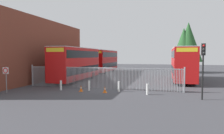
{
  "coord_description": "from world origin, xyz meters",
  "views": [
    {
      "loc": [
        6.21,
        -18.92,
        3.4
      ],
      "look_at": [
        0.0,
        4.0,
        2.0
      ],
      "focal_mm": 31.57,
      "sensor_mm": 36.0,
      "label": 1
    }
  ],
  "objects_px": {
    "bollard_near_left": "(61,85)",
    "bollard_far_right": "(147,89)",
    "speed_limit_sign_post": "(6,74)",
    "bollard_center_front": "(89,86)",
    "traffic_cone_by_gate": "(81,88)",
    "bollard_near_right": "(119,87)",
    "double_decker_bus_behind_fence_left": "(77,63)",
    "double_decker_bus_near_gate": "(182,63)",
    "traffic_light_kerbside": "(203,61)",
    "double_decker_bus_behind_fence_right": "(105,60)",
    "traffic_cone_mid_forecourt": "(105,90)"
  },
  "relations": [
    {
      "from": "bollard_near_right",
      "to": "traffic_light_kerbside",
      "type": "bearing_deg",
      "value": -13.17
    },
    {
      "from": "double_decker_bus_behind_fence_left",
      "to": "traffic_light_kerbside",
      "type": "relative_size",
      "value": 2.51
    },
    {
      "from": "bollard_far_right",
      "to": "traffic_cone_mid_forecourt",
      "type": "xyz_separation_m",
      "value": [
        -3.83,
        -0.09,
        -0.19
      ]
    },
    {
      "from": "traffic_cone_by_gate",
      "to": "speed_limit_sign_post",
      "type": "relative_size",
      "value": 0.25
    },
    {
      "from": "speed_limit_sign_post",
      "to": "bollard_near_right",
      "type": "bearing_deg",
      "value": 19.53
    },
    {
      "from": "double_decker_bus_behind_fence_right",
      "to": "double_decker_bus_near_gate",
      "type": "bearing_deg",
      "value": -35.76
    },
    {
      "from": "bollard_near_left",
      "to": "bollard_far_right",
      "type": "distance_m",
      "value": 8.38
    },
    {
      "from": "bollard_near_left",
      "to": "speed_limit_sign_post",
      "type": "height_order",
      "value": "speed_limit_sign_post"
    },
    {
      "from": "traffic_cone_by_gate",
      "to": "traffic_light_kerbside",
      "type": "distance_m",
      "value": 10.79
    },
    {
      "from": "double_decker_bus_near_gate",
      "to": "traffic_light_kerbside",
      "type": "height_order",
      "value": "double_decker_bus_near_gate"
    },
    {
      "from": "bollard_center_front",
      "to": "traffic_light_kerbside",
      "type": "distance_m",
      "value": 10.31
    },
    {
      "from": "double_decker_bus_near_gate",
      "to": "double_decker_bus_behind_fence_left",
      "type": "bearing_deg",
      "value": -165.95
    },
    {
      "from": "bollard_near_right",
      "to": "speed_limit_sign_post",
      "type": "height_order",
      "value": "speed_limit_sign_post"
    },
    {
      "from": "traffic_cone_mid_forecourt",
      "to": "double_decker_bus_behind_fence_left",
      "type": "bearing_deg",
      "value": 130.49
    },
    {
      "from": "bollard_near_right",
      "to": "traffic_cone_by_gate",
      "type": "height_order",
      "value": "bollard_near_right"
    },
    {
      "from": "bollard_near_right",
      "to": "bollard_far_right",
      "type": "bearing_deg",
      "value": -15.32
    },
    {
      "from": "double_decker_bus_behind_fence_left",
      "to": "traffic_cone_by_gate",
      "type": "height_order",
      "value": "double_decker_bus_behind_fence_left"
    },
    {
      "from": "traffic_light_kerbside",
      "to": "bollard_center_front",
      "type": "bearing_deg",
      "value": 171.23
    },
    {
      "from": "bollard_center_front",
      "to": "bollard_far_right",
      "type": "bearing_deg",
      "value": -6.5
    },
    {
      "from": "bollard_near_right",
      "to": "traffic_cone_by_gate",
      "type": "relative_size",
      "value": 1.61
    },
    {
      "from": "double_decker_bus_behind_fence_right",
      "to": "bollard_near_right",
      "type": "height_order",
      "value": "double_decker_bus_behind_fence_right"
    },
    {
      "from": "bollard_center_front",
      "to": "traffic_cone_by_gate",
      "type": "relative_size",
      "value": 1.61
    },
    {
      "from": "bollard_near_left",
      "to": "traffic_light_kerbside",
      "type": "xyz_separation_m",
      "value": [
        12.6,
        -0.95,
        2.51
      ]
    },
    {
      "from": "bollard_near_left",
      "to": "bollard_near_right",
      "type": "xyz_separation_m",
      "value": [
        5.68,
        0.67,
        0.0
      ]
    },
    {
      "from": "traffic_cone_by_gate",
      "to": "traffic_light_kerbside",
      "type": "height_order",
      "value": "traffic_light_kerbside"
    },
    {
      "from": "double_decker_bus_behind_fence_left",
      "to": "bollard_near_right",
      "type": "relative_size",
      "value": 11.38
    },
    {
      "from": "bollard_near_right",
      "to": "traffic_cone_mid_forecourt",
      "type": "relative_size",
      "value": 1.61
    },
    {
      "from": "double_decker_bus_behind_fence_right",
      "to": "bollard_near_left",
      "type": "distance_m",
      "value": 20.65
    },
    {
      "from": "double_decker_bus_behind_fence_right",
      "to": "bollard_center_front",
      "type": "xyz_separation_m",
      "value": [
        4.58,
        -19.9,
        -1.95
      ]
    },
    {
      "from": "bollard_far_right",
      "to": "speed_limit_sign_post",
      "type": "distance_m",
      "value": 12.64
    },
    {
      "from": "double_decker_bus_near_gate",
      "to": "traffic_cone_by_gate",
      "type": "relative_size",
      "value": 18.32
    },
    {
      "from": "bollard_far_right",
      "to": "bollard_near_right",
      "type": "bearing_deg",
      "value": 164.68
    },
    {
      "from": "double_decker_bus_behind_fence_right",
      "to": "speed_limit_sign_post",
      "type": "distance_m",
      "value": 23.31
    },
    {
      "from": "bollard_far_right",
      "to": "traffic_cone_mid_forecourt",
      "type": "height_order",
      "value": "bollard_far_right"
    },
    {
      "from": "bollard_center_front",
      "to": "speed_limit_sign_post",
      "type": "distance_m",
      "value": 7.52
    },
    {
      "from": "traffic_cone_mid_forecourt",
      "to": "bollard_near_left",
      "type": "bearing_deg",
      "value": 177.95
    },
    {
      "from": "bollard_near_right",
      "to": "double_decker_bus_near_gate",
      "type": "bearing_deg",
      "value": 57.02
    },
    {
      "from": "bollard_far_right",
      "to": "traffic_light_kerbside",
      "type": "distance_m",
      "value": 4.99
    },
    {
      "from": "bollard_near_right",
      "to": "speed_limit_sign_post",
      "type": "bearing_deg",
      "value": -160.47
    },
    {
      "from": "traffic_cone_mid_forecourt",
      "to": "speed_limit_sign_post",
      "type": "xyz_separation_m",
      "value": [
        -8.46,
        -2.57,
        1.49
      ]
    },
    {
      "from": "double_decker_bus_behind_fence_right",
      "to": "bollard_near_left",
      "type": "relative_size",
      "value": 11.38
    },
    {
      "from": "traffic_cone_by_gate",
      "to": "speed_limit_sign_post",
      "type": "bearing_deg",
      "value": -156.87
    },
    {
      "from": "double_decker_bus_behind_fence_right",
      "to": "traffic_cone_mid_forecourt",
      "type": "xyz_separation_m",
      "value": [
        6.41,
        -20.64,
        -2.13
      ]
    },
    {
      "from": "traffic_cone_by_gate",
      "to": "double_decker_bus_behind_fence_left",
      "type": "bearing_deg",
      "value": 117.86
    },
    {
      "from": "bollard_near_right",
      "to": "traffic_light_kerbside",
      "type": "distance_m",
      "value": 7.54
    },
    {
      "from": "double_decker_bus_behind_fence_right",
      "to": "traffic_cone_mid_forecourt",
      "type": "bearing_deg",
      "value": -72.74
    },
    {
      "from": "double_decker_bus_behind_fence_left",
      "to": "bollard_near_right",
      "type": "bearing_deg",
      "value": -41.21
    },
    {
      "from": "bollard_near_left",
      "to": "traffic_cone_by_gate",
      "type": "distance_m",
      "value": 2.2
    },
    {
      "from": "double_decker_bus_near_gate",
      "to": "bollard_center_front",
      "type": "relative_size",
      "value": 11.38
    },
    {
      "from": "double_decker_bus_near_gate",
      "to": "double_decker_bus_behind_fence_right",
      "type": "height_order",
      "value": "same"
    }
  ]
}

